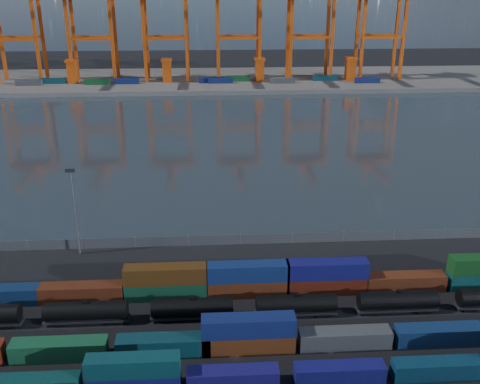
{
  "coord_description": "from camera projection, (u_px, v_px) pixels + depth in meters",
  "views": [
    {
      "loc": [
        -5.76,
        -63.71,
        46.71
      ],
      "look_at": [
        0.0,
        30.0,
        10.0
      ],
      "focal_mm": 40.0,
      "sensor_mm": 36.0,
      "label": 1
    }
  ],
  "objects": [
    {
      "name": "quay_containers",
      "position": [
        196.0,
        80.0,
        256.43
      ],
      "size": [
        172.58,
        10.99,
        2.6
      ],
      "color": "navy",
      "rests_on": "far_quay"
    },
    {
      "name": "container_row_north",
      "position": [
        317.0,
        280.0,
        85.72
      ],
      "size": [
        129.08,
        2.65,
        5.65
      ],
      "color": "#0F104F",
      "rests_on": "ground"
    },
    {
      "name": "container_row_mid",
      "position": [
        198.0,
        343.0,
        71.88
      ],
      "size": [
        141.03,
        2.56,
        5.46
      ],
      "color": "#3E4243",
      "rests_on": "ground"
    },
    {
      "name": "far_quay",
      "position": [
        218.0,
        80.0,
        271.41
      ],
      "size": [
        700.0,
        70.0,
        2.0
      ],
      "primitive_type": "cube",
      "color": "#514F4C",
      "rests_on": "ground"
    },
    {
      "name": "gantry_cranes",
      "position": [
        202.0,
        7.0,
        252.09
      ],
      "size": [
        197.68,
        43.54,
        58.96
      ],
      "color": "#DE4F0F",
      "rests_on": "ground"
    },
    {
      "name": "waterfront_fence",
      "position": [
        241.0,
        240.0,
        102.23
      ],
      "size": [
        160.12,
        0.12,
        2.2
      ],
      "color": "#595B5E",
      "rests_on": "ground"
    },
    {
      "name": "straddle_carriers",
      "position": [
        213.0,
        69.0,
        259.49
      ],
      "size": [
        140.0,
        7.0,
        11.1
      ],
      "color": "#DE4F0F",
      "rests_on": "far_quay"
    },
    {
      "name": "tanker_string",
      "position": [
        244.0,
        306.0,
        79.44
      ],
      "size": [
        89.99,
        2.68,
        3.84
      ],
      "color": "black",
      "rests_on": "ground"
    },
    {
      "name": "container_row_south",
      "position": [
        280.0,
        371.0,
        66.18
      ],
      "size": [
        139.44,
        2.32,
        4.94
      ],
      "color": "#36383A",
      "rests_on": "ground"
    },
    {
      "name": "ground",
      "position": [
        253.0,
        333.0,
        76.57
      ],
      "size": [
        700.0,
        700.0,
        0.0
      ],
      "primitive_type": "plane",
      "color": "black",
      "rests_on": "ground"
    },
    {
      "name": "harbor_water",
      "position": [
        226.0,
        137.0,
        174.17
      ],
      "size": [
        700.0,
        700.0,
        0.0
      ],
      "primitive_type": "plane",
      "color": "#273239",
      "rests_on": "ground"
    },
    {
      "name": "yard_light_mast",
      "position": [
        74.0,
        207.0,
        95.64
      ],
      "size": [
        1.6,
        0.4,
        16.6
      ],
      "color": "slate",
      "rests_on": "ground"
    }
  ]
}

